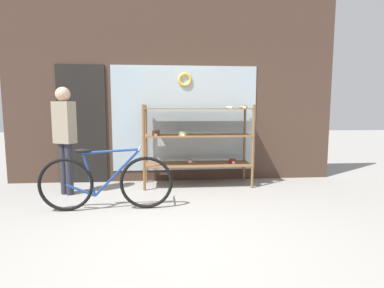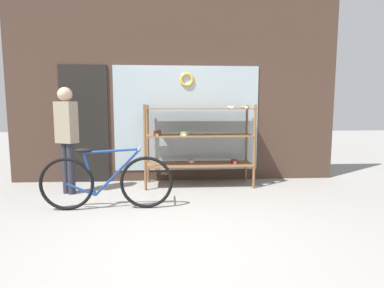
# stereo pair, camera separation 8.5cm
# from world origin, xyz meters

# --- Properties ---
(ground_plane) EXTENTS (30.00, 30.00, 0.00)m
(ground_plane) POSITION_xyz_m (0.00, 0.00, 0.00)
(ground_plane) COLOR gray
(storefront_facade) EXTENTS (5.96, 0.13, 3.66)m
(storefront_facade) POSITION_xyz_m (-0.04, 2.59, 1.78)
(storefront_facade) COLOR #473328
(storefront_facade) RESTS_ON ground_plane
(display_case) EXTENTS (1.84, 0.59, 1.40)m
(display_case) POSITION_xyz_m (0.39, 2.16, 0.84)
(display_case) COLOR brown
(display_case) RESTS_ON ground_plane
(bicycle) EXTENTS (1.74, 0.46, 0.83)m
(bicycle) POSITION_xyz_m (-0.94, 0.98, 0.37)
(bicycle) COLOR black
(bicycle) RESTS_ON ground_plane
(pedestrian) EXTENTS (0.37, 0.31, 1.66)m
(pedestrian) POSITION_xyz_m (-1.69, 1.78, 0.98)
(pedestrian) COLOR #282833
(pedestrian) RESTS_ON ground_plane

